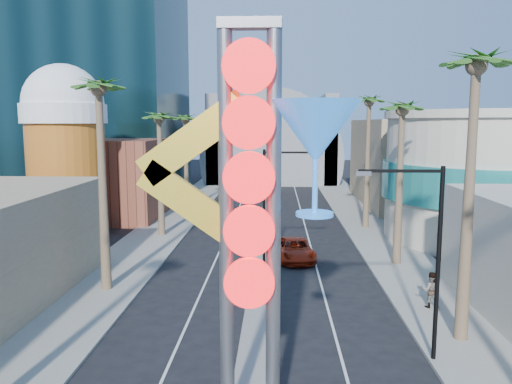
% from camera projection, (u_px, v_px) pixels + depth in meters
% --- Properties ---
extents(sidewalk_west, '(5.00, 100.00, 0.15)m').
position_uv_depth(sidewalk_west, '(169.00, 224.00, 47.68)').
color(sidewalk_west, gray).
rests_on(sidewalk_west, ground).
extents(sidewalk_east, '(5.00, 100.00, 0.15)m').
position_uv_depth(sidewalk_east, '(369.00, 225.00, 46.90)').
color(sidewalk_east, gray).
rests_on(sidewalk_east, ground).
extents(median, '(1.60, 84.00, 0.15)m').
position_uv_depth(median, '(269.00, 219.00, 50.26)').
color(median, gray).
rests_on(median, ground).
extents(brick_filler_west, '(10.00, 10.00, 8.00)m').
position_uv_depth(brick_filler_west, '(110.00, 179.00, 50.37)').
color(brick_filler_west, brown).
rests_on(brick_filler_west, ground).
extents(filler_east, '(10.00, 20.00, 10.00)m').
position_uv_depth(filler_east, '(405.00, 163.00, 58.82)').
color(filler_east, '#968761').
rests_on(filler_east, ground).
extents(beer_mug, '(7.00, 7.00, 14.50)m').
position_uv_depth(beer_mug, '(66.00, 144.00, 41.96)').
color(beer_mug, '#B36B17').
rests_on(beer_mug, ground).
extents(turquoise_building, '(16.60, 16.60, 10.60)m').
position_uv_depth(turquoise_building, '(486.00, 177.00, 40.89)').
color(turquoise_building, beige).
rests_on(turquoise_building, ground).
extents(canopy, '(22.00, 16.00, 22.00)m').
position_uv_depth(canopy, '(272.00, 155.00, 83.32)').
color(canopy, slate).
rests_on(canopy, ground).
extents(neon_sign, '(6.53, 2.60, 12.55)m').
position_uv_depth(neon_sign, '(278.00, 204.00, 14.55)').
color(neon_sign, gray).
rests_on(neon_sign, ground).
extents(streetlight_0, '(3.79, 0.25, 8.00)m').
position_uv_depth(streetlight_0, '(273.00, 198.00, 31.76)').
color(streetlight_0, black).
rests_on(streetlight_0, ground).
extents(streetlight_1, '(3.79, 0.25, 8.00)m').
position_uv_depth(streetlight_1, '(265.00, 166.00, 55.56)').
color(streetlight_1, black).
rests_on(streetlight_1, ground).
extents(streetlight_2, '(3.45, 0.25, 8.00)m').
position_uv_depth(streetlight_2, '(427.00, 246.00, 19.64)').
color(streetlight_2, black).
rests_on(streetlight_2, ground).
extents(palm_1, '(2.40, 2.40, 12.70)m').
position_uv_depth(palm_1, '(99.00, 101.00, 27.37)').
color(palm_1, brown).
rests_on(palm_1, ground).
extents(palm_2, '(2.40, 2.40, 11.20)m').
position_uv_depth(palm_2, '(159.00, 125.00, 41.41)').
color(palm_2, brown).
rests_on(palm_2, ground).
extents(palm_3, '(2.40, 2.40, 11.20)m').
position_uv_depth(palm_3, '(185.00, 124.00, 53.29)').
color(palm_3, brown).
rests_on(palm_3, ground).
extents(palm_5, '(2.40, 2.40, 13.20)m').
position_uv_depth(palm_5, '(475.00, 83.00, 20.64)').
color(palm_5, brown).
rests_on(palm_5, ground).
extents(palm_6, '(2.40, 2.40, 11.70)m').
position_uv_depth(palm_6, '(402.00, 118.00, 32.70)').
color(palm_6, brown).
rests_on(palm_6, ground).
extents(palm_7, '(2.40, 2.40, 12.70)m').
position_uv_depth(palm_7, '(369.00, 109.00, 44.45)').
color(palm_7, brown).
rests_on(palm_7, ground).
extents(red_pickup, '(3.04, 5.55, 1.47)m').
position_uv_depth(red_pickup, '(295.00, 250.00, 35.34)').
color(red_pickup, '#97210B').
rests_on(red_pickup, ground).
extents(pedestrian_b, '(0.98, 0.80, 1.88)m').
position_uv_depth(pedestrian_b, '(431.00, 290.00, 25.77)').
color(pedestrian_b, gray).
rests_on(pedestrian_b, sidewalk_east).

